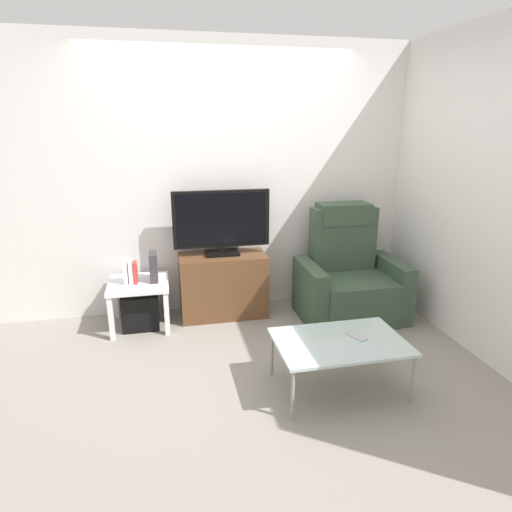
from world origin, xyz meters
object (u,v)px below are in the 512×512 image
at_px(subwoofer_box, 141,309).
at_px(book_leftmost, 126,271).
at_px(book_rightmost, 135,273).
at_px(coffee_table, 340,344).
at_px(game_console, 154,267).
at_px(side_table, 139,289).
at_px(recliner_armchair, 349,279).
at_px(book_middle, 131,272).
at_px(tv_stand, 223,285).
at_px(television, 222,221).
at_px(cell_phone, 357,336).

distance_m(subwoofer_box, book_leftmost, 0.40).
bearing_deg(book_rightmost, coffee_table, -42.96).
bearing_deg(game_console, side_table, -176.05).
height_order(recliner_armchair, book_rightmost, recliner_armchair).
bearing_deg(book_middle, tv_stand, 7.43).
xyz_separation_m(television, game_console, (-0.65, -0.10, -0.37)).
bearing_deg(side_table, television, 7.85).
relative_size(television, recliner_armchair, 0.85).
bearing_deg(recliner_armchair, book_rightmost, 170.43).
distance_m(tv_stand, recliner_armchair, 1.23).
height_order(book_rightmost, coffee_table, book_rightmost).
bearing_deg(game_console, book_middle, -171.53).
xyz_separation_m(tv_stand, subwoofer_box, (-0.79, -0.09, -0.15)).
bearing_deg(book_rightmost, subwoofer_box, 45.54).
xyz_separation_m(book_rightmost, game_console, (0.16, 0.03, 0.03)).
relative_size(television, coffee_table, 1.02).
height_order(tv_stand, television, television).
xyz_separation_m(subwoofer_box, game_console, (0.15, 0.01, 0.41)).
height_order(side_table, coffee_table, side_table).
bearing_deg(book_leftmost, tv_stand, 7.07).
distance_m(book_leftmost, coffee_table, 2.03).
distance_m(recliner_armchair, book_middle, 2.06).
relative_size(recliner_armchair, coffee_table, 1.20).
xyz_separation_m(game_console, coffee_table, (1.27, -1.36, -0.21)).
relative_size(book_middle, game_console, 0.81).
relative_size(television, side_table, 1.69).
xyz_separation_m(tv_stand, side_table, (-0.79, -0.09, 0.06)).
relative_size(side_table, subwoofer_box, 1.64).
distance_m(subwoofer_box, coffee_table, 1.97).
relative_size(book_leftmost, coffee_table, 0.26).
height_order(side_table, book_rightmost, book_rightmost).
height_order(subwoofer_box, book_leftmost, book_leftmost).
relative_size(tv_stand, recliner_armchair, 0.77).
bearing_deg(book_rightmost, tv_stand, 7.76).
xyz_separation_m(television, coffee_table, (0.62, -1.46, -0.59)).
relative_size(recliner_armchair, book_rightmost, 5.53).
bearing_deg(book_rightmost, book_middle, 180.00).
distance_m(television, book_middle, 0.95).
relative_size(book_leftmost, cell_phone, 1.58).
xyz_separation_m(television, book_middle, (-0.85, -0.13, -0.40)).
relative_size(tv_stand, book_leftmost, 3.52).
xyz_separation_m(subwoofer_box, cell_phone, (1.55, -1.33, 0.22)).
bearing_deg(cell_phone, game_console, 116.96).
bearing_deg(book_rightmost, television, 9.04).
bearing_deg(game_console, recliner_armchair, -5.37).
height_order(game_console, coffee_table, game_console).
distance_m(subwoofer_box, cell_phone, 2.05).
height_order(side_table, book_middle, book_middle).
bearing_deg(tv_stand, game_console, -172.89).
distance_m(tv_stand, coffee_table, 1.57).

